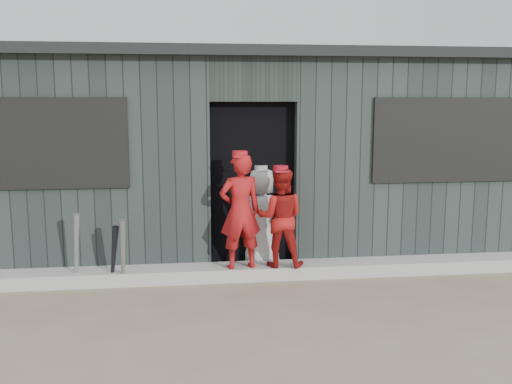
{
  "coord_description": "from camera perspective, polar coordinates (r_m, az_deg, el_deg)",
  "views": [
    {
      "loc": [
        -0.78,
        -4.45,
        2.01
      ],
      "look_at": [
        0.0,
        1.8,
        1.0
      ],
      "focal_mm": 40.0,
      "sensor_mm": 36.0,
      "label": 1
    }
  ],
  "objects": [
    {
      "name": "ground",
      "position": [
        4.94,
        2.66,
        -14.9
      ],
      "size": [
        80.0,
        80.0,
        0.0
      ],
      "primitive_type": "plane",
      "color": "#70624D",
      "rests_on": "ground"
    },
    {
      "name": "curb",
      "position": [
        6.61,
        -0.02,
        -7.92
      ],
      "size": [
        8.0,
        0.36,
        0.15
      ],
      "primitive_type": "cube",
      "color": "#999994",
      "rests_on": "ground"
    },
    {
      "name": "bat_left",
      "position": [
        6.47,
        -17.52,
        -5.54
      ],
      "size": [
        0.16,
        0.26,
        0.84
      ],
      "primitive_type": "cone",
      "rotation": [
        0.23,
        0.0,
        0.41
      ],
      "color": "gray",
      "rests_on": "ground"
    },
    {
      "name": "bat_mid",
      "position": [
        6.3,
        -13.18,
        -5.98
      ],
      "size": [
        0.12,
        0.28,
        0.79
      ],
      "primitive_type": "cone",
      "rotation": [
        0.26,
        0.0,
        0.2
      ],
      "color": "gray",
      "rests_on": "ground"
    },
    {
      "name": "bat_right",
      "position": [
        6.39,
        -14.05,
        -6.21
      ],
      "size": [
        0.18,
        0.29,
        0.7
      ],
      "primitive_type": "cone",
      "rotation": [
        0.32,
        0.0,
        0.43
      ],
      "color": "black",
      "rests_on": "ground"
    },
    {
      "name": "player_red_left",
      "position": [
        6.33,
        -1.59,
        -1.93
      ],
      "size": [
        0.52,
        0.39,
        1.29
      ],
      "primitive_type": "imported",
      "rotation": [
        0.0,
        0.0,
        3.32
      ],
      "color": "maroon",
      "rests_on": "curb"
    },
    {
      "name": "player_red_right",
      "position": [
        6.43,
        2.44,
        -2.55
      ],
      "size": [
        0.62,
        0.53,
        1.12
      ],
      "primitive_type": "imported",
      "rotation": [
        0.0,
        0.0,
        2.94
      ],
      "color": "maroon",
      "rests_on": "curb"
    },
    {
      "name": "player_grey_back",
      "position": [
        6.83,
        0.46,
        -2.65
      ],
      "size": [
        0.7,
        0.58,
        1.23
      ],
      "primitive_type": "imported",
      "rotation": [
        0.0,
        0.0,
        3.5
      ],
      "color": "#B3B3B3",
      "rests_on": "ground"
    },
    {
      "name": "dugout",
      "position": [
        8.02,
        -1.5,
        3.95
      ],
      "size": [
        8.3,
        3.3,
        2.62
      ],
      "color": "black",
      "rests_on": "ground"
    }
  ]
}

